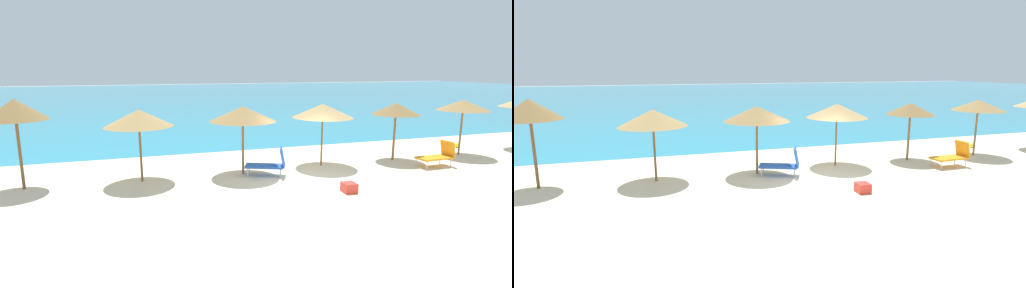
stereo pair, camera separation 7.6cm
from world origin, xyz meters
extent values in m
plane|color=beige|center=(0.00, 0.00, 0.00)|extent=(160.00, 160.00, 0.00)
cube|color=teal|center=(0.00, 42.35, 0.00)|extent=(160.00, 73.13, 0.01)
cylinder|color=brown|center=(-9.07, 2.30, 1.20)|extent=(0.10, 0.10, 2.40)
cone|color=olive|center=(-9.07, 2.30, 2.59)|extent=(1.92, 1.92, 0.67)
cylinder|color=brown|center=(-5.40, 2.02, 1.03)|extent=(0.08, 0.08, 2.07)
cone|color=#9E7F4C|center=(-5.40, 2.02, 2.20)|extent=(2.29, 2.29, 0.57)
cylinder|color=brown|center=(-1.82, 1.84, 1.06)|extent=(0.09, 0.09, 2.12)
cone|color=olive|center=(-1.82, 1.84, 2.24)|extent=(2.40, 2.40, 0.54)
cylinder|color=brown|center=(1.51, 2.08, 1.04)|extent=(0.07, 0.07, 2.09)
cone|color=tan|center=(1.51, 2.08, 2.20)|extent=(2.38, 2.38, 0.54)
cylinder|color=brown|center=(4.86, 2.00, 1.04)|extent=(0.10, 0.10, 2.08)
cone|color=olive|center=(4.86, 2.00, 2.18)|extent=(1.97, 1.97, 0.49)
cylinder|color=brown|center=(8.26, 1.84, 1.08)|extent=(0.08, 0.08, 2.16)
cone|color=olive|center=(8.26, 1.84, 2.24)|extent=(2.20, 2.20, 0.47)
cube|color=blue|center=(-1.15, 1.37, 0.36)|extent=(1.51, 1.13, 0.07)
cube|color=blue|center=(-0.55, 1.11, 0.71)|extent=(0.43, 0.65, 0.70)
cylinder|color=silver|center=(-1.58, 1.85, 0.16)|extent=(0.04, 0.04, 0.32)
cylinder|color=silver|center=(-1.79, 1.36, 0.16)|extent=(0.04, 0.04, 0.32)
cylinder|color=silver|center=(-0.50, 1.37, 0.16)|extent=(0.04, 0.04, 0.32)
cylinder|color=silver|center=(-0.72, 0.89, 0.16)|extent=(0.04, 0.04, 0.32)
cube|color=orange|center=(5.66, 0.51, 0.36)|extent=(1.43, 0.71, 0.07)
cube|color=orange|center=(6.32, 0.53, 0.69)|extent=(0.23, 0.66, 0.65)
cylinder|color=silver|center=(5.05, 0.76, 0.16)|extent=(0.04, 0.04, 0.33)
cylinder|color=silver|center=(5.07, 0.21, 0.16)|extent=(0.04, 0.04, 0.33)
cylinder|color=silver|center=(6.24, 0.81, 0.16)|extent=(0.04, 0.04, 0.33)
cylinder|color=silver|center=(6.27, 0.25, 0.16)|extent=(0.04, 0.04, 0.33)
sphere|color=yellow|center=(9.51, 3.16, 0.12)|extent=(0.24, 0.24, 0.24)
cube|color=red|center=(0.77, -1.24, 0.15)|extent=(0.44, 0.46, 0.31)
camera|label=1|loc=(-5.61, -11.36, 3.87)|focal=26.97mm
camera|label=2|loc=(-5.53, -11.38, 3.87)|focal=26.97mm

